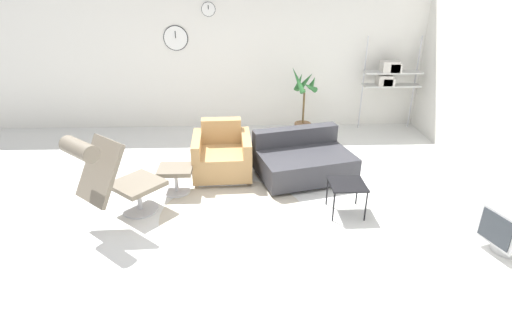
{
  "coord_description": "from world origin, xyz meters",
  "views": [
    {
      "loc": [
        -0.08,
        -4.4,
        2.67
      ],
      "look_at": [
        0.09,
        0.23,
        0.55
      ],
      "focal_mm": 28.0,
      "sensor_mm": 36.0,
      "label": 1
    }
  ],
  "objects_px": {
    "ottoman": "(176,174)",
    "side_table": "(347,186)",
    "couch_low": "(303,161)",
    "armchair_red": "(222,157)",
    "shelf_unit": "(390,75)",
    "lounge_chair": "(110,172)",
    "potted_plant": "(303,109)"
  },
  "relations": [
    {
      "from": "ottoman",
      "to": "side_table",
      "type": "height_order",
      "value": "side_table"
    },
    {
      "from": "ottoman",
      "to": "side_table",
      "type": "distance_m",
      "value": 2.25
    },
    {
      "from": "couch_low",
      "to": "side_table",
      "type": "xyz_separation_m",
      "value": [
        0.39,
        -1.02,
        0.12
      ]
    },
    {
      "from": "armchair_red",
      "to": "couch_low",
      "type": "distance_m",
      "value": 1.18
    },
    {
      "from": "side_table",
      "to": "shelf_unit",
      "type": "bearing_deg",
      "value": 63.94
    },
    {
      "from": "lounge_chair",
      "to": "ottoman",
      "type": "xyz_separation_m",
      "value": [
        0.61,
        0.71,
        -0.39
      ]
    },
    {
      "from": "armchair_red",
      "to": "shelf_unit",
      "type": "height_order",
      "value": "shelf_unit"
    },
    {
      "from": "couch_low",
      "to": "shelf_unit",
      "type": "distance_m",
      "value": 2.78
    },
    {
      "from": "lounge_chair",
      "to": "shelf_unit",
      "type": "bearing_deg",
      "value": 76.72
    },
    {
      "from": "shelf_unit",
      "to": "side_table",
      "type": "bearing_deg",
      "value": -116.06
    },
    {
      "from": "potted_plant",
      "to": "shelf_unit",
      "type": "relative_size",
      "value": 0.74
    },
    {
      "from": "lounge_chair",
      "to": "couch_low",
      "type": "xyz_separation_m",
      "value": [
        2.39,
        1.12,
        -0.41
      ]
    },
    {
      "from": "couch_low",
      "to": "armchair_red",
      "type": "bearing_deg",
      "value": -18.72
    },
    {
      "from": "couch_low",
      "to": "shelf_unit",
      "type": "bearing_deg",
      "value": -148.14
    },
    {
      "from": "side_table",
      "to": "potted_plant",
      "type": "relative_size",
      "value": 0.33
    },
    {
      "from": "armchair_red",
      "to": "couch_low",
      "type": "relative_size",
      "value": 0.57
    },
    {
      "from": "armchair_red",
      "to": "side_table",
      "type": "relative_size",
      "value": 2.01
    },
    {
      "from": "lounge_chair",
      "to": "potted_plant",
      "type": "xyz_separation_m",
      "value": [
        2.63,
        2.79,
        -0.14
      ]
    },
    {
      "from": "ottoman",
      "to": "potted_plant",
      "type": "relative_size",
      "value": 0.36
    },
    {
      "from": "ottoman",
      "to": "couch_low",
      "type": "xyz_separation_m",
      "value": [
        1.78,
        0.42,
        -0.03
      ]
    },
    {
      "from": "side_table",
      "to": "shelf_unit",
      "type": "relative_size",
      "value": 0.25
    },
    {
      "from": "couch_low",
      "to": "side_table",
      "type": "bearing_deg",
      "value": 96.08
    },
    {
      "from": "lounge_chair",
      "to": "armchair_red",
      "type": "bearing_deg",
      "value": 85.7
    },
    {
      "from": "couch_low",
      "to": "side_table",
      "type": "height_order",
      "value": "couch_low"
    },
    {
      "from": "couch_low",
      "to": "potted_plant",
      "type": "distance_m",
      "value": 1.7
    },
    {
      "from": "potted_plant",
      "to": "shelf_unit",
      "type": "bearing_deg",
      "value": 9.41
    },
    {
      "from": "couch_low",
      "to": "potted_plant",
      "type": "relative_size",
      "value": 1.17
    },
    {
      "from": "ottoman",
      "to": "armchair_red",
      "type": "distance_m",
      "value": 0.79
    },
    {
      "from": "lounge_chair",
      "to": "shelf_unit",
      "type": "height_order",
      "value": "shelf_unit"
    },
    {
      "from": "lounge_chair",
      "to": "shelf_unit",
      "type": "distance_m",
      "value": 5.22
    },
    {
      "from": "lounge_chair",
      "to": "side_table",
      "type": "height_order",
      "value": "lounge_chair"
    },
    {
      "from": "armchair_red",
      "to": "couch_low",
      "type": "xyz_separation_m",
      "value": [
        1.18,
        -0.08,
        -0.05
      ]
    }
  ]
}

